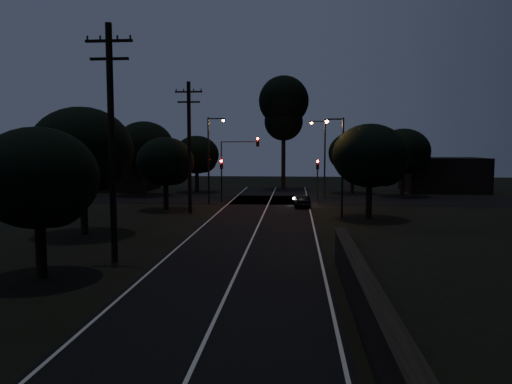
{
  "coord_description": "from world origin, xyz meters",
  "views": [
    {
      "loc": [
        2.49,
        -7.57,
        5.48
      ],
      "look_at": [
        0.0,
        24.0,
        2.5
      ],
      "focal_mm": 35.0,
      "sensor_mm": 36.0,
      "label": 1
    }
  ],
  "objects": [
    {
      "name": "road_surface",
      "position": [
        0.0,
        31.12,
        0.01
      ],
      "size": [
        60.0,
        70.0,
        0.03
      ],
      "color": "black",
      "rests_on": "ground"
    },
    {
      "name": "utility_pole_mid",
      "position": [
        -6.0,
        15.0,
        5.74
      ],
      "size": [
        2.2,
        0.3,
        11.0
      ],
      "color": "black",
      "rests_on": "ground"
    },
    {
      "name": "utility_pole_far",
      "position": [
        -6.0,
        32.0,
        5.48
      ],
      "size": [
        2.2,
        0.3,
        10.5
      ],
      "color": "black",
      "rests_on": "ground"
    },
    {
      "name": "tree_left_b",
      "position": [
        -7.83,
        11.9,
        4.04
      ],
      "size": [
        4.9,
        4.9,
        6.23
      ],
      "color": "black",
      "rests_on": "ground"
    },
    {
      "name": "tree_left_c",
      "position": [
        -10.28,
        21.88,
        5.05
      ],
      "size": [
        6.18,
        6.18,
        7.81
      ],
      "color": "black",
      "rests_on": "ground"
    },
    {
      "name": "tree_left_d",
      "position": [
        -8.33,
        33.9,
        3.99
      ],
      "size": [
        4.85,
        4.85,
        6.16
      ],
      "color": "black",
      "rests_on": "ground"
    },
    {
      "name": "tree_far_nw",
      "position": [
        -8.82,
        49.9,
        4.26
      ],
      "size": [
        5.2,
        5.2,
        6.58
      ],
      "color": "black",
      "rests_on": "ground"
    },
    {
      "name": "tree_far_w",
      "position": [
        -13.78,
        45.87,
        5.25
      ],
      "size": [
        6.33,
        6.33,
        8.08
      ],
      "color": "black",
      "rests_on": "ground"
    },
    {
      "name": "tree_far_ne",
      "position": [
        9.19,
        49.89,
        4.5
      ],
      "size": [
        5.5,
        5.5,
        6.96
      ],
      "color": "black",
      "rests_on": "ground"
    },
    {
      "name": "tree_far_e",
      "position": [
        14.2,
        46.88,
        4.7
      ],
      "size": [
        5.72,
        5.72,
        7.26
      ],
      "color": "black",
      "rests_on": "ground"
    },
    {
      "name": "tree_right_a",
      "position": [
        8.2,
        29.89,
        4.58
      ],
      "size": [
        5.56,
        5.56,
        7.07
      ],
      "color": "black",
      "rests_on": "ground"
    },
    {
      "name": "tall_pine",
      "position": [
        1.0,
        55.0,
        10.12
      ],
      "size": [
        6.18,
        6.18,
        14.05
      ],
      "color": "black",
      "rests_on": "ground"
    },
    {
      "name": "building_left",
      "position": [
        -20.0,
        52.0,
        2.2
      ],
      "size": [
        10.0,
        8.0,
        4.4
      ],
      "primitive_type": "cube",
      "color": "black",
      "rests_on": "ground"
    },
    {
      "name": "building_right",
      "position": [
        20.0,
        53.0,
        2.0
      ],
      "size": [
        9.0,
        7.0,
        4.0
      ],
      "primitive_type": "cube",
      "color": "black",
      "rests_on": "ground"
    },
    {
      "name": "signal_left",
      "position": [
        -4.6,
        39.99,
        2.84
      ],
      "size": [
        0.28,
        0.35,
        4.1
      ],
      "color": "black",
      "rests_on": "ground"
    },
    {
      "name": "signal_right",
      "position": [
        4.6,
        39.99,
        2.84
      ],
      "size": [
        0.28,
        0.35,
        4.1
      ],
      "color": "black",
      "rests_on": "ground"
    },
    {
      "name": "signal_mast",
      "position": [
        -2.91,
        39.99,
        4.34
      ],
      "size": [
        3.7,
        0.35,
        6.25
      ],
      "color": "black",
      "rests_on": "ground"
    },
    {
      "name": "streetlight_a",
      "position": [
        -5.31,
        38.0,
        4.64
      ],
      "size": [
        1.66,
        0.26,
        8.0
      ],
      "color": "black",
      "rests_on": "ground"
    },
    {
      "name": "streetlight_b",
      "position": [
        5.31,
        44.0,
        4.64
      ],
      "size": [
        1.66,
        0.26,
        8.0
      ],
      "color": "black",
      "rests_on": "ground"
    },
    {
      "name": "streetlight_c",
      "position": [
        5.83,
        30.0,
        4.35
      ],
      "size": [
        1.46,
        0.26,
        7.5
      ],
      "color": "black",
      "rests_on": "ground"
    },
    {
      "name": "car",
      "position": [
        3.09,
        36.55,
        0.59
      ],
      "size": [
        1.62,
        3.53,
        1.17
      ],
      "primitive_type": "imported",
      "rotation": [
        0.0,
        0.0,
        3.21
      ],
      "color": "black",
      "rests_on": "ground"
    }
  ]
}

